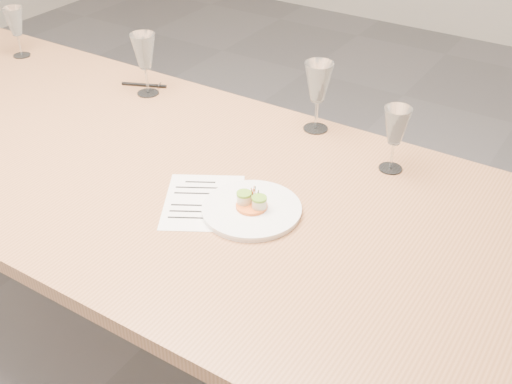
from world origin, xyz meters
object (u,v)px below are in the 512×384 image
Objects in this scene: recipe_sheet at (203,202)px; wine_glass_0 at (15,23)px; wine_glass_1 at (144,53)px; dining_table at (129,176)px; wine_glass_2 at (318,84)px; wine_glass_3 at (396,127)px; ballpoint_pen at (144,85)px; dinner_plate at (252,209)px.

wine_glass_0 is (-1.16, 0.41, 0.13)m from recipe_sheet.
wine_glass_0 is at bearing -179.58° from wine_glass_1.
wine_glass_2 is at bearing 48.62° from dining_table.
wine_glass_0 is 1.22m from wine_glass_2.
wine_glass_1 is (-0.54, 0.41, 0.15)m from recipe_sheet.
wine_glass_0 is 1.50m from wine_glass_3.
dining_table is 0.34m from recipe_sheet.
wine_glass_0 is (-0.57, -0.04, 0.12)m from ballpoint_pen.
recipe_sheet is at bearing -129.97° from wine_glass_3.
wine_glass_1 is (-0.22, 0.35, 0.21)m from dining_table.
wine_glass_2 is at bearing 4.16° from wine_glass_0.
wine_glass_1 reaches higher than wine_glass_3.
dinner_plate is 0.83m from ballpoint_pen.
wine_glass_2 reaches higher than recipe_sheet.
recipe_sheet is at bearing -96.57° from wine_glass_2.
wine_glass_3 is at bearing -0.52° from wine_glass_1.
recipe_sheet is 1.70× the size of wine_glass_0.
recipe_sheet is 0.74m from ballpoint_pen.
wine_glass_2 is (0.06, 0.50, 0.15)m from recipe_sheet.
ballpoint_pen is at bearing 112.15° from recipe_sheet.
wine_glass_1 is at bearing 179.48° from wine_glass_3.
dinner_plate is 1.16× the size of wine_glass_2.
wine_glass_0 is at bearing 179.87° from wine_glass_3.
wine_glass_1 is at bearing -60.55° from ballpoint_pen.
dinner_plate is at bearing -30.02° from wine_glass_1.
dinner_plate is 0.79× the size of recipe_sheet.
dining_table is 11.21× the size of wine_glass_2.
ballpoint_pen is 0.70× the size of wine_glass_2.
wine_glass_3 reaches higher than ballpoint_pen.
wine_glass_1 reaches higher than ballpoint_pen.
wine_glass_3 reaches higher than recipe_sheet.
wine_glass_1 is at bearing 149.98° from dinner_plate.
wine_glass_3 is (0.93, -0.05, 0.12)m from ballpoint_pen.
wine_glass_1 reaches higher than dinner_plate.
dining_table is 0.61m from wine_glass_2.
ballpoint_pen reaches higher than recipe_sheet.
ballpoint_pen is (-0.26, 0.38, 0.07)m from dining_table.
dining_table is 12.95× the size of wine_glass_3.
wine_glass_2 reaches higher than ballpoint_pen.
ballpoint_pen is (-0.72, 0.42, -0.01)m from dinner_plate.
ballpoint_pen is at bearing 149.45° from dinner_plate.
dining_table is at bearing 175.07° from dinner_plate.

